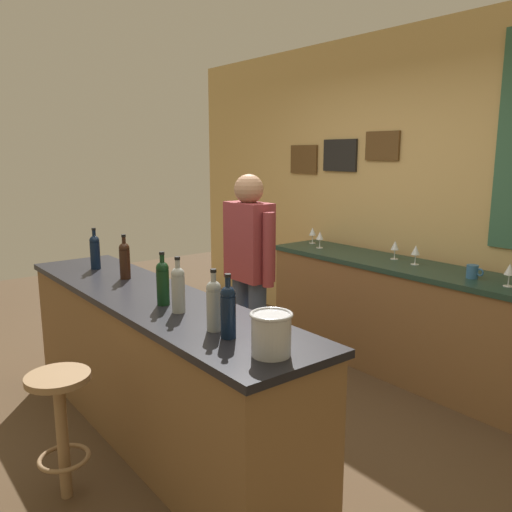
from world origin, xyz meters
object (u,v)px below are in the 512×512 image
bartender (249,269)px  wine_bottle_a (95,251)px  wine_glass_d (416,251)px  wine_bottle_d (178,288)px  ice_bucket (271,333)px  wine_bottle_e (214,303)px  wine_glass_b (320,236)px  coffee_mug (473,272)px  wine_glass_a (313,232)px  wine_glass_c (395,246)px  wine_glass_e (510,270)px  wine_bottle_b (125,259)px  bar_stool (61,415)px  wine_bottle_f (228,310)px  wine_bottle_c (163,281)px

bartender → wine_bottle_a: bartender is taller
wine_glass_d → wine_bottle_d: bearing=-90.1°
bartender → ice_bucket: (1.33, -0.90, 0.08)m
wine_bottle_e → wine_glass_b: 2.46m
coffee_mug → wine_glass_a: bearing=176.1°
bartender → wine_bottle_a: 1.15m
bartender → wine_glass_a: size_ratio=10.45×
bartender → wine_glass_b: (-0.43, 1.15, 0.07)m
wine_glass_a → wine_glass_d: same height
wine_bottle_e → wine_glass_c: size_ratio=1.97×
wine_glass_b → wine_bottle_d: bearing=-64.4°
wine_glass_e → wine_bottle_d: bearing=-111.4°
wine_bottle_b → ice_bucket: size_ratio=1.63×
wine_glass_a → ice_bucket: bearing=-47.6°
wine_glass_a → wine_glass_e: size_ratio=1.00×
bar_stool → wine_glass_d: wine_glass_d is taller
bar_stool → wine_glass_c: bearing=91.9°
wine_glass_c → wine_glass_b: bearing=-171.0°
bartender → wine_glass_d: 1.34m
wine_bottle_d → wine_glass_e: (0.79, 2.02, -0.05)m
wine_bottle_a → wine_bottle_d: (1.32, -0.05, 0.00)m
bartender → wine_bottle_d: (0.55, -0.90, 0.12)m
wine_glass_b → wine_bottle_f: bearing=-54.6°
bartender → wine_bottle_b: bearing=-113.1°
wine_bottle_a → wine_bottle_d: bearing=-2.3°
bar_stool → wine_glass_b: bearing=107.5°
wine_glass_c → wine_glass_e: 1.03m
bar_stool → wine_bottle_e: size_ratio=2.22×
wine_glass_c → coffee_mug: size_ratio=1.24×
wine_bottle_a → ice_bucket: size_ratio=1.63×
wine_bottle_c → wine_bottle_f: size_ratio=1.00×
wine_bottle_a → ice_bucket: bearing=-1.3°
wine_bottle_a → wine_glass_e: size_ratio=1.97×
wine_bottle_a → wine_glass_c: size_ratio=1.97×
wine_bottle_c → ice_bucket: size_ratio=1.63×
wine_bottle_d → wine_glass_b: (-0.98, 2.05, -0.05)m
wine_glass_b → wine_glass_c: bearing=9.0°
wine_bottle_b → wine_glass_a: bearing=98.4°
wine_bottle_e → wine_bottle_a: bearing=177.7°
wine_glass_b → wine_bottle_e: bearing=-56.9°
bartender → wine_glass_e: size_ratio=10.45×
ice_bucket → wine_bottle_b: bearing=176.8°
bar_stool → wine_glass_e: (0.93, 2.64, 0.55)m
bar_stool → wine_bottle_a: bearing=150.3°
wine_bottle_f → wine_glass_c: bearing=108.2°
wine_bottle_d → ice_bucket: bearing=0.3°
wine_glass_a → wine_bottle_a: bearing=-93.1°
wine_bottle_c → wine_glass_a: bearing=115.3°
wine_bottle_c → wine_glass_e: 2.24m
wine_glass_a → coffee_mug: size_ratio=1.24×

